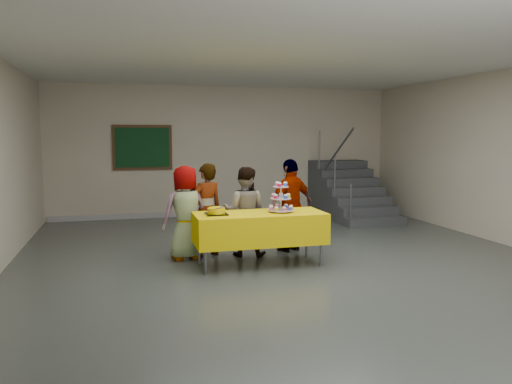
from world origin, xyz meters
TOP-DOWN VIEW (x-y plane):
  - room_shell at (0.00, 0.02)m, footprint 10.00×10.04m
  - bake_table at (-0.45, 0.40)m, footprint 1.88×0.78m
  - cupcake_stand at (-0.13, 0.39)m, footprint 0.38×0.38m
  - bear_cake at (-1.08, 0.41)m, footprint 0.32×0.36m
  - schoolchild_a at (-1.43, 1.04)m, footprint 0.78×0.60m
  - schoolchild_b at (-1.10, 1.14)m, footprint 0.62×0.52m
  - schoolchild_c at (-0.52, 1.02)m, footprint 0.83×0.74m
  - schoolchild_d at (0.29, 1.14)m, footprint 0.95×0.70m
  - staircase at (2.70, 4.13)m, footprint 1.30×2.40m
  - noticeboard at (-1.90, 4.96)m, footprint 1.30×0.05m

SIDE VIEW (x-z plane):
  - staircase at x=2.70m, z-range -0.53..1.51m
  - bake_table at x=-0.45m, z-range 0.17..0.94m
  - schoolchild_c at x=-0.52m, z-range 0.00..1.39m
  - schoolchild_a at x=-1.43m, z-range 0.00..1.43m
  - schoolchild_b at x=-1.10m, z-range 0.00..1.45m
  - schoolchild_d at x=0.29m, z-range 0.00..1.50m
  - bear_cake at x=-1.08m, z-range 0.77..0.89m
  - cupcake_stand at x=-0.13m, z-range 0.71..1.15m
  - noticeboard at x=-1.90m, z-range 1.10..2.10m
  - room_shell at x=0.00m, z-range 0.62..3.64m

